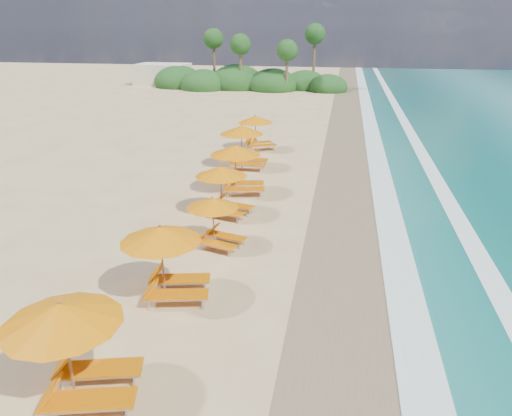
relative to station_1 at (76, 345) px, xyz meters
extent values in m
plane|color=#D4BA7C|center=(2.26, 9.67, -1.49)|extent=(160.00, 160.00, 0.00)
cube|color=#846D4F|center=(6.26, 9.67, -1.48)|extent=(4.00, 160.00, 0.01)
cube|color=white|center=(7.76, 9.67, -1.46)|extent=(1.20, 160.00, 0.01)
cube|color=white|center=(10.76, 9.67, -1.46)|extent=(0.80, 160.00, 0.01)
cylinder|color=olive|center=(-0.20, -0.05, -0.22)|extent=(0.06, 0.06, 2.54)
cone|color=orange|center=(-0.20, -0.05, 0.84)|extent=(3.19, 3.19, 0.51)
sphere|color=olive|center=(-0.20, -0.05, 1.12)|extent=(0.09, 0.09, 0.09)
cylinder|color=olive|center=(0.29, 4.49, -0.28)|extent=(0.06, 0.06, 2.41)
cone|color=orange|center=(0.29, 4.49, 0.72)|extent=(2.96, 2.96, 0.48)
sphere|color=olive|center=(0.29, 4.49, 0.99)|extent=(0.09, 0.09, 0.09)
cylinder|color=olive|center=(0.83, 8.43, -0.51)|extent=(0.05, 0.05, 1.95)
cone|color=orange|center=(0.83, 8.43, 0.30)|extent=(2.49, 2.49, 0.39)
sphere|color=olive|center=(0.83, 8.43, 0.52)|extent=(0.07, 0.07, 0.07)
cylinder|color=olive|center=(0.34, 11.66, -0.37)|extent=(0.06, 0.06, 2.23)
cone|color=orange|center=(0.34, 11.66, 0.56)|extent=(2.82, 2.82, 0.45)
sphere|color=olive|center=(0.34, 11.66, 0.80)|extent=(0.08, 0.08, 0.08)
cylinder|color=olive|center=(0.32, 14.59, -0.25)|extent=(0.06, 0.06, 2.47)
cone|color=orange|center=(0.32, 14.59, 0.77)|extent=(2.99, 2.99, 0.50)
sphere|color=olive|center=(0.32, 14.59, 1.05)|extent=(0.09, 0.09, 0.09)
cylinder|color=olive|center=(-0.32, 19.13, -0.23)|extent=(0.06, 0.06, 2.52)
cone|color=orange|center=(-0.32, 19.13, 0.82)|extent=(2.63, 2.63, 0.51)
sphere|color=olive|center=(-0.32, 19.13, 1.10)|extent=(0.09, 0.09, 0.09)
cylinder|color=olive|center=(-0.32, 23.58, -0.34)|extent=(0.06, 0.06, 2.29)
cone|color=orange|center=(-0.32, 23.58, 0.61)|extent=(3.18, 3.18, 0.46)
sphere|color=olive|center=(-0.32, 23.58, 0.86)|extent=(0.08, 0.08, 0.08)
ellipsoid|color=#163D14|center=(-3.74, 54.67, -0.86)|extent=(6.40, 6.40, 4.16)
ellipsoid|color=#163D14|center=(-8.74, 55.67, -0.78)|extent=(7.20, 7.20, 4.68)
ellipsoid|color=#163D14|center=(-12.74, 53.67, -0.90)|extent=(6.00, 6.00, 3.90)
ellipsoid|color=#163D14|center=(0.26, 56.67, -0.94)|extent=(5.60, 5.60, 3.64)
ellipsoid|color=#163D14|center=(-16.74, 55.67, -0.84)|extent=(6.60, 6.60, 4.29)
ellipsoid|color=#163D14|center=(3.26, 54.67, -1.00)|extent=(5.00, 5.00, 3.25)
cylinder|color=brown|center=(-1.74, 52.67, 1.01)|extent=(0.36, 0.36, 5.00)
sphere|color=#163D14|center=(-1.74, 52.67, 3.51)|extent=(2.60, 2.60, 2.60)
cylinder|color=brown|center=(-7.74, 53.67, 1.31)|extent=(0.36, 0.36, 5.60)
sphere|color=#163D14|center=(-7.74, 53.67, 4.11)|extent=(2.60, 2.60, 2.60)
cylinder|color=brown|center=(-11.74, 55.67, 1.61)|extent=(0.36, 0.36, 6.20)
sphere|color=#163D14|center=(-11.74, 55.67, 4.71)|extent=(2.60, 2.60, 2.60)
cylinder|color=brown|center=(1.26, 56.67, 1.91)|extent=(0.36, 0.36, 6.80)
sphere|color=#163D14|center=(1.26, 56.67, 5.31)|extent=(2.60, 2.60, 2.60)
cube|color=beige|center=(-19.74, 57.67, -0.09)|extent=(7.00, 5.00, 2.80)
camera|label=1|loc=(5.47, -7.88, 6.64)|focal=33.60mm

